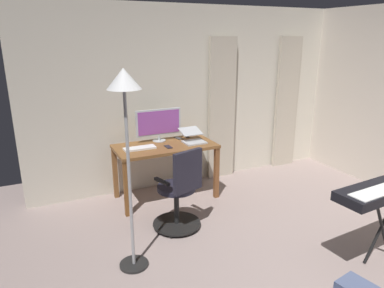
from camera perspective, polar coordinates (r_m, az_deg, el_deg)
back_room_partition at (r=5.25m, az=0.05°, el=7.62°), size 4.80×0.10×2.57m
curtain_left_panel at (r=6.10m, az=15.01°, el=6.32°), size 0.41×0.06×2.14m
curtain_right_panel at (r=5.40m, az=4.83°, el=5.50°), size 0.43×0.06×2.14m
desk at (r=4.73m, az=-4.33°, el=-1.37°), size 1.33×0.67×0.76m
office_chair at (r=4.02m, az=-1.96°, el=-7.91°), size 0.56×0.56×0.98m
computer_monitor at (r=4.83m, az=-5.41°, el=3.36°), size 0.64×0.18×0.44m
computer_keyboard at (r=4.56m, az=-8.44°, el=-0.67°), size 0.41×0.15×0.02m
laptop at (r=4.80m, az=0.14°, el=0.97°), size 0.29×0.36×0.17m
computer_mouse at (r=5.05m, az=-0.75°, el=1.34°), size 0.06×0.10×0.04m
cell_phone_by_monitor at (r=4.99m, az=-2.23°, el=0.97°), size 0.09×0.15×0.01m
cell_phone_face_up at (r=4.60m, az=-3.85°, el=-0.46°), size 0.07×0.14×0.01m
floor_lamp at (r=3.06m, az=-10.70°, el=5.45°), size 0.29×0.29×1.89m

